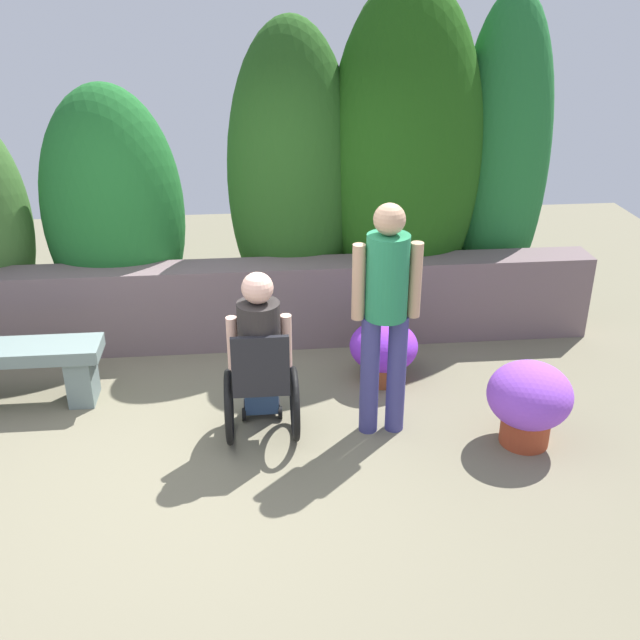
{
  "coord_description": "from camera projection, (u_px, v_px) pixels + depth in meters",
  "views": [
    {
      "loc": [
        0.47,
        -4.41,
        3.16
      ],
      "look_at": [
        0.93,
        0.45,
        0.85
      ],
      "focal_mm": 41.5,
      "sensor_mm": 36.0,
      "label": 1
    }
  ],
  "objects": [
    {
      "name": "flower_pot_terracotta_by_wall",
      "position": [
        384.0,
        350.0,
        6.2
      ],
      "size": [
        0.57,
        0.57,
        0.52
      ],
      "color": "brown",
      "rests_on": "ground"
    },
    {
      "name": "person_standing_companion",
      "position": [
        386.0,
        306.0,
        5.2
      ],
      "size": [
        0.49,
        0.3,
        1.77
      ],
      "rotation": [
        0.0,
        0.0,
        0.17
      ],
      "color": "#3C3B7A",
      "rests_on": "ground"
    },
    {
      "name": "hedge_backdrop",
      "position": [
        202.0,
        185.0,
        6.75
      ],
      "size": [
        7.12,
        1.0,
        3.18
      ],
      "color": "#2F5B17",
      "rests_on": "ground"
    },
    {
      "name": "person_in_wheelchair",
      "position": [
        260.0,
        362.0,
        5.3
      ],
      "size": [
        0.53,
        0.66,
        1.33
      ],
      "rotation": [
        0.0,
        0.0,
        -0.18
      ],
      "color": "black",
      "rests_on": "ground"
    },
    {
      "name": "ground_plane",
      "position": [
        196.0,
        459.0,
        5.28
      ],
      "size": [
        11.83,
        11.83,
        0.0
      ],
      "primitive_type": "plane",
      "color": "#716B54"
    },
    {
      "name": "stone_retaining_wall",
      "position": [
        204.0,
        306.0,
        6.73
      ],
      "size": [
        7.16,
        0.37,
        0.78
      ],
      "primitive_type": "cube",
      "color": "#6D5A5D",
      "rests_on": "ground"
    },
    {
      "name": "stone_bench",
      "position": [
        5.0,
        366.0,
        5.82
      ],
      "size": [
        1.52,
        0.37,
        0.51
      ],
      "rotation": [
        0.0,
        0.0,
        0.12
      ],
      "color": "slate",
      "rests_on": "ground"
    },
    {
      "name": "flower_pot_red_accent",
      "position": [
        529.0,
        400.0,
        5.33
      ],
      "size": [
        0.61,
        0.61,
        0.64
      ],
      "color": "#A03D22",
      "rests_on": "ground"
    }
  ]
}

